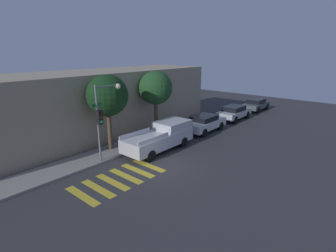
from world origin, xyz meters
name	(u,v)px	position (x,y,z in m)	size (l,w,h in m)	color
ground_plane	(162,167)	(0.00, 0.00, 0.00)	(60.00, 60.00, 0.00)	#333335
sidewalk	(117,150)	(0.00, 4.37, 0.07)	(26.00, 2.34, 0.14)	gray
building_row	(79,106)	(0.00, 8.94, 2.65)	(26.00, 6.00, 5.30)	gray
crosswalk	(119,179)	(-2.67, 0.80, 0.00)	(5.13, 2.60, 0.00)	gold
traffic_light_pole	(104,111)	(-1.59, 3.37, 3.33)	(2.21, 0.56, 4.98)	slate
pickup_truck	(161,136)	(2.32, 2.10, 0.98)	(5.63, 2.06, 1.89)	#BCBCC1
sedan_near_corner	(205,123)	(7.99, 2.10, 0.81)	(4.37, 1.89, 1.49)	silver
sedan_middle	(234,112)	(13.57, 2.10, 0.79)	(4.42, 1.89, 1.45)	#B7BABF
sedan_far_end	(256,104)	(19.21, 2.10, 0.77)	(4.24, 1.80, 1.42)	#4C5156
tree_near_corner	(107,96)	(-0.23, 4.72, 3.97)	(2.86, 2.86, 5.42)	brown
tree_midblock	(156,88)	(4.55, 4.72, 3.99)	(2.74, 2.74, 5.39)	brown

